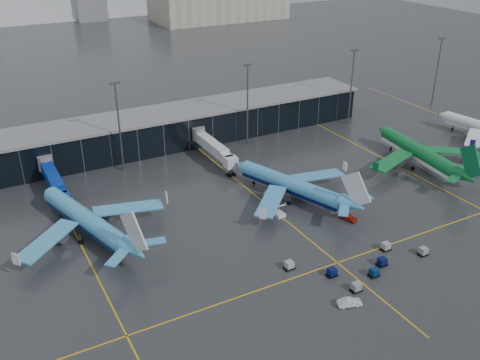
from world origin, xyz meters
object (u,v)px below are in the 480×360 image
baggage_carts (364,265)px  service_van_red (348,216)px  mobile_airstair (278,212)px  service_van_white (350,302)px  airliner_arkefly (84,209)px  airliner_aer_lingus (420,144)px  airliner_klm_near (291,176)px

baggage_carts → service_van_red: size_ratio=6.31×
mobile_airstair → service_van_white: (-6.27, -34.37, -0.02)m
airliner_arkefly → service_van_red: (55.71, -22.46, -5.84)m
airliner_arkefly → mobile_airstair: size_ratio=12.55×
mobile_airstair → service_van_red: size_ratio=0.73×
airliner_arkefly → service_van_white: size_ratio=9.48×
airliner_arkefly → service_van_red: 60.35m
airliner_aer_lingus → service_van_red: 40.34m
baggage_carts → service_van_white: baggage_carts is taller
baggage_carts → mobile_airstair: (-3.74, 26.54, 0.01)m
airliner_arkefly → mobile_airstair: airliner_arkefly is taller
airliner_arkefly → airliner_klm_near: airliner_arkefly is taller
service_van_white → service_van_red: bearing=-19.6°
airliner_klm_near → service_van_white: bearing=-127.8°
baggage_carts → service_van_red: baggage_carts is taller
airliner_klm_near → service_van_red: (6.21, -15.52, -5.46)m
airliner_klm_near → airliner_aer_lingus: airliner_aer_lingus is taller
airliner_arkefly → airliner_klm_near: 49.99m
service_van_red → mobile_airstair: bearing=129.3°
airliner_klm_near → service_van_red: 17.58m
airliner_arkefly → service_van_white: (36.11, -47.33, -5.89)m
baggage_carts → airliner_arkefly: bearing=139.4°
mobile_airstair → service_van_white: bearing=-104.1°
airliner_aer_lingus → service_van_white: 69.44m
baggage_carts → service_van_red: 19.55m
baggage_carts → service_van_white: (-10.01, -7.84, -0.01)m
service_van_red → baggage_carts: bearing=-134.6°
baggage_carts → mobile_airstair: mobile_airstair is taller
airliner_aer_lingus → service_van_white: (-56.65, -39.72, -5.88)m
airliner_arkefly → service_van_red: airliner_arkefly is taller
airliner_arkefly → service_van_red: size_ratio=9.14×
airliner_klm_near → baggage_carts: airliner_klm_near is taller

